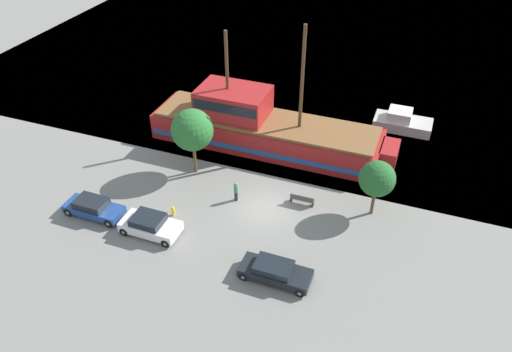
# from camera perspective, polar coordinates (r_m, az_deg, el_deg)

# --- Properties ---
(ground_plane) EXTENTS (160.00, 160.00, 0.00)m
(ground_plane) POSITION_cam_1_polar(r_m,az_deg,el_deg) (37.36, 0.96, -3.64)
(ground_plane) COLOR gray
(water_surface) EXTENTS (80.00, 80.00, 0.00)m
(water_surface) POSITION_cam_1_polar(r_m,az_deg,el_deg) (75.52, 12.91, 17.01)
(water_surface) COLOR #38667F
(water_surface) RESTS_ON ground
(pirate_ship) EXTENTS (21.26, 5.12, 11.27)m
(pirate_ship) POSITION_cam_1_polar(r_m,az_deg,el_deg) (43.55, 0.59, 5.62)
(pirate_ship) COLOR #A31E1E
(pirate_ship) RESTS_ON water_surface
(moored_boat_dockside) EXTENTS (5.20, 2.53, 1.87)m
(moored_boat_dockside) POSITION_cam_1_polar(r_m,az_deg,el_deg) (48.29, 16.34, 5.95)
(moored_boat_dockside) COLOR #B7B2A8
(moored_boat_dockside) RESTS_ON water_surface
(parked_car_curb_front) EXTENTS (4.41, 1.80, 1.34)m
(parked_car_curb_front) POSITION_cam_1_polar(r_m,az_deg,el_deg) (38.21, -18.10, -3.44)
(parked_car_curb_front) COLOR navy
(parked_car_curb_front) RESTS_ON ground_plane
(parked_car_curb_mid) EXTENTS (4.56, 1.87, 1.25)m
(parked_car_curb_mid) POSITION_cam_1_polar(r_m,az_deg,el_deg) (31.90, 2.18, -10.84)
(parked_car_curb_mid) COLOR black
(parked_car_curb_mid) RESTS_ON ground_plane
(parked_car_curb_rear) EXTENTS (4.17, 2.01, 1.42)m
(parked_car_curb_rear) POSITION_cam_1_polar(r_m,az_deg,el_deg) (35.63, -12.02, -5.49)
(parked_car_curb_rear) COLOR white
(parked_car_curb_rear) RESTS_ON ground_plane
(fire_hydrant) EXTENTS (0.42, 0.25, 0.76)m
(fire_hydrant) POSITION_cam_1_polar(r_m,az_deg,el_deg) (36.96, -9.47, -3.93)
(fire_hydrant) COLOR yellow
(fire_hydrant) RESTS_ON ground_plane
(bench_promenade_east) EXTENTS (1.80, 0.45, 0.85)m
(bench_promenade_east) POSITION_cam_1_polar(r_m,az_deg,el_deg) (37.57, 5.29, -2.67)
(bench_promenade_east) COLOR #4C4742
(bench_promenade_east) RESTS_ON ground_plane
(pedestrian_walking_near) EXTENTS (0.32, 0.32, 1.62)m
(pedestrian_walking_near) POSITION_cam_1_polar(r_m,az_deg,el_deg) (37.58, -2.30, -1.79)
(pedestrian_walking_near) COLOR #232838
(pedestrian_walking_near) RESTS_ON ground_plane
(tree_row_east) EXTENTS (3.33, 3.33, 5.62)m
(tree_row_east) POSITION_cam_1_polar(r_m,az_deg,el_deg) (39.16, -7.30, 5.23)
(tree_row_east) COLOR brown
(tree_row_east) RESTS_ON ground_plane
(tree_row_mideast) EXTENTS (2.60, 2.60, 4.45)m
(tree_row_mideast) POSITION_cam_1_polar(r_m,az_deg,el_deg) (35.95, 13.68, -0.33)
(tree_row_mideast) COLOR brown
(tree_row_mideast) RESTS_ON ground_plane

